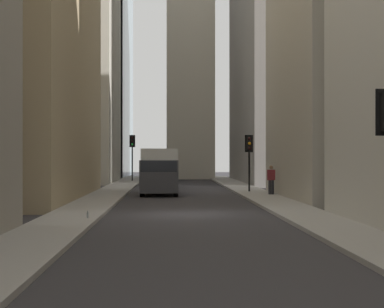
{
  "coord_description": "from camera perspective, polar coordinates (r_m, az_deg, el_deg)",
  "views": [
    {
      "loc": [
        -25.18,
        0.84,
        2.37
      ],
      "look_at": [
        17.24,
        -0.77,
        2.53
      ],
      "focal_mm": 57.85,
      "sensor_mm": 36.0,
      "label": 1
    }
  ],
  "objects": [
    {
      "name": "ground_plane",
      "position": [
        25.3,
        -0.26,
        -5.59
      ],
      "size": [
        135.0,
        135.0,
        0.0
      ],
      "primitive_type": "plane",
      "color": "#302D30"
    },
    {
      "name": "traffic_light_midblock",
      "position": [
        39.54,
        5.3,
        0.38
      ],
      "size": [
        0.43,
        0.52,
        3.6
      ],
      "color": "black",
      "rests_on": "sidewalk_left"
    },
    {
      "name": "building_right_far",
      "position": [
        58.56,
        -11.9,
        9.47
      ],
      "size": [
        14.43,
        10.0,
        24.43
      ],
      "color": "beige",
      "rests_on": "ground_plane"
    },
    {
      "name": "church_spire",
      "position": [
        67.67,
        -0.18,
        13.23
      ],
      "size": [
        5.49,
        5.49,
        34.78
      ],
      "color": "beige",
      "rests_on": "ground_plane"
    },
    {
      "name": "traffic_light_far_junction",
      "position": [
        56.6,
        -5.53,
        0.64
      ],
      "size": [
        0.43,
        0.52,
        4.18
      ],
      "color": "black",
      "rests_on": "sidewalk_right"
    },
    {
      "name": "delivery_truck",
      "position": [
        38.64,
        -3.0,
        -1.57
      ],
      "size": [
        6.46,
        2.25,
        2.84
      ],
      "color": "silver",
      "rests_on": "ground_plane"
    },
    {
      "name": "sidewalk_right",
      "position": [
        25.55,
        -10.44,
        -5.38
      ],
      "size": [
        90.0,
        2.2,
        0.14
      ],
      "primitive_type": "cube",
      "color": "gray",
      "rests_on": "ground_plane"
    },
    {
      "name": "pedestrian",
      "position": [
        36.55,
        7.31,
        -2.26
      ],
      "size": [
        0.26,
        0.44,
        1.7
      ],
      "color": "black",
      "rests_on": "sidewalk_left"
    },
    {
      "name": "discarded_bottle",
      "position": [
        22.68,
        -9.6,
        -5.58
      ],
      "size": [
        0.07,
        0.07,
        0.27
      ],
      "color": "#999EA3",
      "rests_on": "sidewalk_right"
    },
    {
      "name": "sidewalk_left",
      "position": [
        25.84,
        9.81,
        -5.32
      ],
      "size": [
        90.0,
        2.2,
        0.14
      ],
      "primitive_type": "cube",
      "color": "gray",
      "rests_on": "ground_plane"
    },
    {
      "name": "sedan_navy",
      "position": [
        47.98,
        -2.84,
        -2.25
      ],
      "size": [
        4.3,
        1.78,
        1.42
      ],
      "color": "navy",
      "rests_on": "ground_plane"
    },
    {
      "name": "building_left_far",
      "position": [
        58.29,
        9.43,
        12.68
      ],
      "size": [
        19.17,
        10.0,
        30.76
      ],
      "color": "gray",
      "rests_on": "ground_plane"
    }
  ]
}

